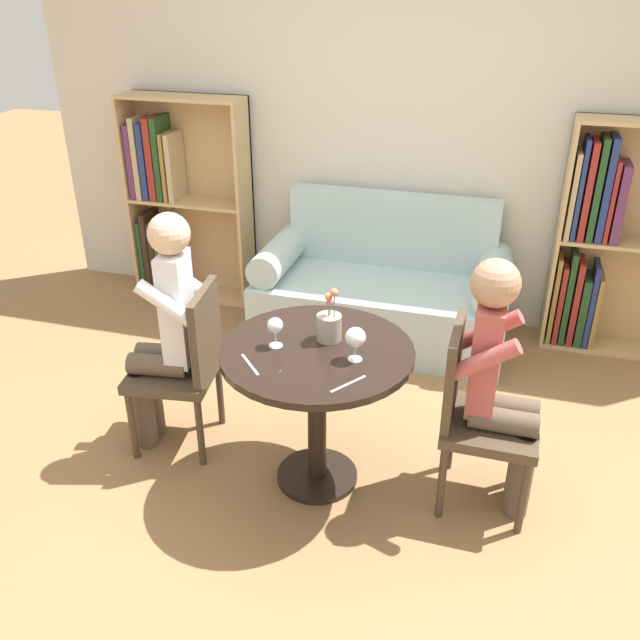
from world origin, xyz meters
TOP-DOWN VIEW (x-y plane):
  - ground_plane at (0.00, 0.00)m, footprint 16.00×16.00m
  - back_wall at (0.00, 1.99)m, footprint 5.20×0.05m
  - round_table at (0.00, 0.00)m, footprint 0.88×0.88m
  - couch at (0.00, 1.57)m, footprint 1.65×0.80m
  - bookshelf_left at (-1.64, 1.83)m, footprint 0.90×0.28m
  - bookshelf_right at (1.38, 1.84)m, footprint 0.90×0.28m
  - chair_left at (-0.72, 0.10)m, footprint 0.47×0.47m
  - chair_right at (0.72, 0.09)m, footprint 0.42×0.42m
  - person_left at (-0.81, 0.08)m, footprint 0.44×0.38m
  - person_right at (0.81, 0.08)m, footprint 0.42×0.34m
  - wine_glass_left at (-0.19, -0.03)m, footprint 0.07×0.07m
  - wine_glass_right at (0.19, -0.04)m, footprint 0.09×0.09m
  - flower_vase at (0.03, 0.10)m, footprint 0.12×0.12m
  - knife_left_setting at (-0.24, -0.21)m, footprint 0.14×0.15m
  - fork_left_setting at (0.21, -0.24)m, footprint 0.12×0.16m

SIDE VIEW (x-z plane):
  - ground_plane at x=0.00m, z-range 0.00..0.00m
  - couch at x=0.00m, z-range -0.15..0.77m
  - chair_left at x=-0.72m, z-range 0.04..0.94m
  - chair_right at x=0.72m, z-range 0.04..0.94m
  - round_table at x=0.00m, z-range 0.21..0.96m
  - person_right at x=0.81m, z-range 0.05..1.27m
  - person_left at x=-0.81m, z-range 0.04..1.32m
  - bookshelf_right at x=1.38m, z-range -0.03..1.46m
  - bookshelf_left at x=-1.64m, z-range -0.03..1.46m
  - knife_left_setting at x=-0.24m, z-range 0.75..0.75m
  - fork_left_setting at x=0.21m, z-range 0.75..0.75m
  - flower_vase at x=0.03m, z-range 0.69..0.95m
  - wine_glass_left at x=-0.19m, z-range 0.77..0.92m
  - wine_glass_right at x=0.19m, z-range 0.77..0.93m
  - back_wall at x=0.00m, z-range 0.00..2.70m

